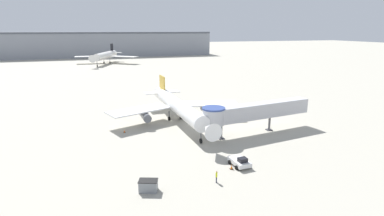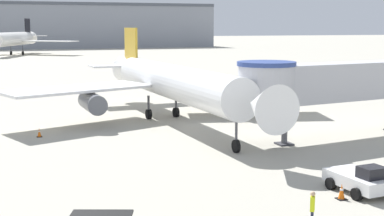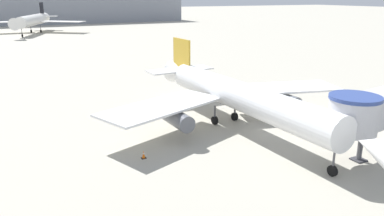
% 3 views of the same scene
% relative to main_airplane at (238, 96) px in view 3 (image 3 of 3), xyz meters
% --- Properties ---
extents(ground_plane, '(800.00, 800.00, 0.00)m').
position_rel_main_airplane_xyz_m(ground_plane, '(0.53, -2.34, -3.56)').
color(ground_plane, '#A8A393').
extents(main_airplane, '(29.81, 33.04, 8.33)m').
position_rel_main_airplane_xyz_m(main_airplane, '(0.00, 0.00, 0.00)').
color(main_airplane, white).
rests_on(main_airplane, ground_plane).
extents(traffic_cone_port_wing, '(0.42, 0.42, 0.70)m').
position_rel_main_airplane_xyz_m(traffic_cone_port_wing, '(-11.56, -2.90, -3.23)').
color(traffic_cone_port_wing, black).
rests_on(traffic_cone_port_wing, ground_plane).
extents(background_jet_black_tail, '(35.38, 36.45, 10.91)m').
position_rel_main_airplane_xyz_m(background_jet_black_tail, '(-10.58, 121.39, 1.22)').
color(background_jet_black_tail, white).
rests_on(background_jet_black_tail, ground_plane).
extents(terminal_building, '(160.55, 21.49, 17.57)m').
position_rel_main_airplane_xyz_m(terminal_building, '(-11.18, 172.66, 5.24)').
color(terminal_building, gray).
rests_on(terminal_building, ground_plane).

